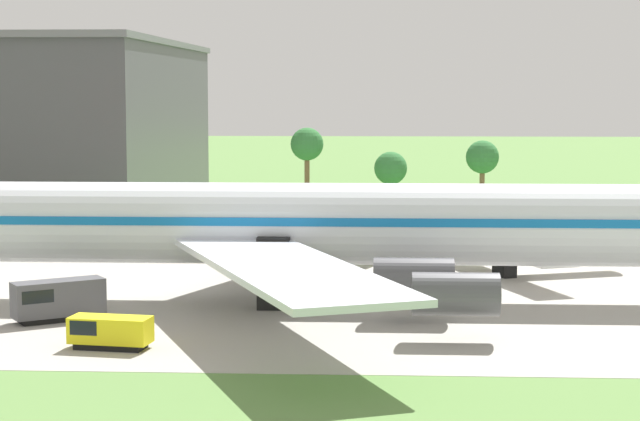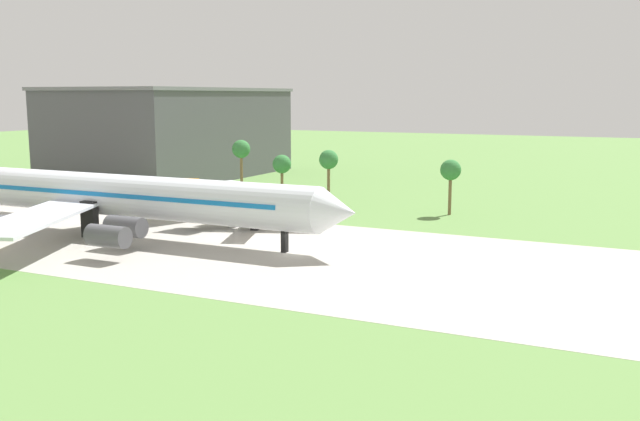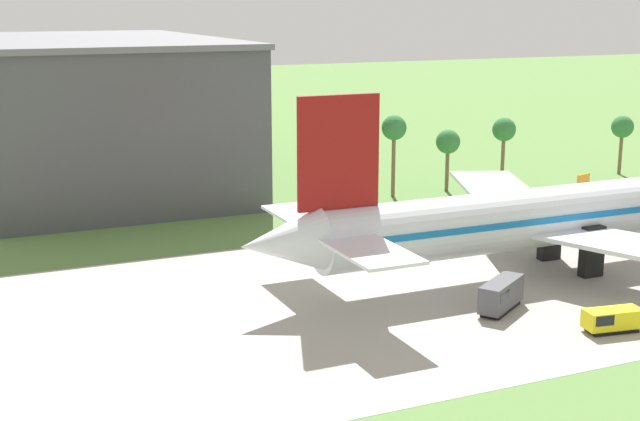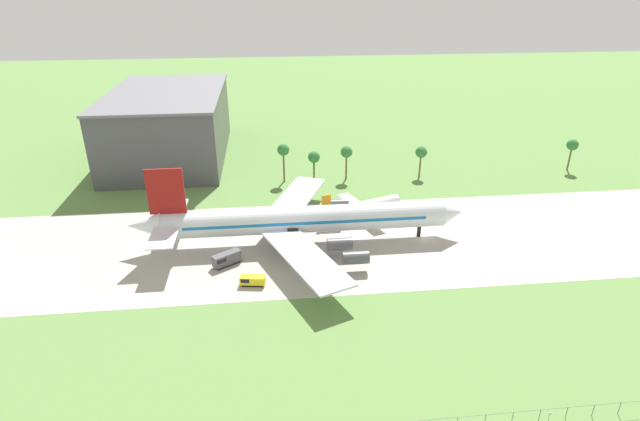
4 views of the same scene
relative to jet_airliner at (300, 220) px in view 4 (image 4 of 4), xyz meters
The scene contains 10 objects.
ground_plane 30.27m from the jet_airliner, ahead, with size 600.00×600.00×0.00m, color #5B8442.
taxiway_strip 30.27m from the jet_airliner, ahead, with size 320.00×44.00×0.02m.
jet_airliner is the anchor object (origin of this frame).
regional_aircraft 21.02m from the jet_airliner, 37.10° to the left, with size 21.93×20.01×7.88m.
baggage_tug 20.65m from the jet_airliner, 123.63° to the right, with size 5.31×2.73×2.03m.
catering_van 19.24m from the jet_airliner, 153.19° to the right, with size 6.40×5.14×2.88m.
perimeter_fence 63.21m from the jet_airliner, 61.92° to the right, with size 80.10×0.10×2.10m.
no_stopping_sign 64.12m from the jet_airliner, 61.04° to the right, with size 0.44×0.08×1.68m.
terminal_building 78.08m from the jet_airliner, 120.57° to the left, with size 36.72×61.20×22.44m.
palm_tree_row 49.41m from the jet_airliner, 52.22° to the left, with size 95.10×3.60×11.92m.
Camera 4 is at (-36.23, -102.43, 56.93)m, focal length 28.00 mm.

